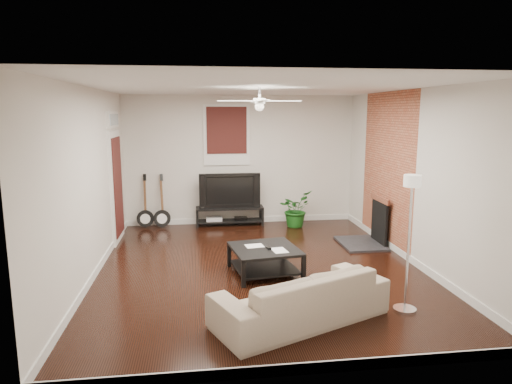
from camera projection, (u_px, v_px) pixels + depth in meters
The scene contains 14 objects.
room at pixel (259, 181), 6.91m from camera, with size 5.01×6.01×2.81m.
brick_accent at pixel (387, 170), 8.21m from camera, with size 0.02×2.20×2.80m, color #A85136.
fireplace at pixel (369, 220), 8.34m from camera, with size 0.80×1.10×0.92m, color black.
window_back at pixel (227, 135), 9.68m from camera, with size 1.00×0.06×1.30m, color #34110E.
door_left at pixel (116, 176), 8.48m from camera, with size 0.08×1.00×2.50m, color white.
tv_stand at pixel (230, 216), 9.80m from camera, with size 1.45×0.39×0.41m, color black.
tv at pixel (229, 190), 9.72m from camera, with size 1.30×0.17×0.75m, color black.
coffee_table at pixel (265, 260), 6.87m from camera, with size 0.97×0.97×0.41m, color black.
sofa at pixel (301, 296), 5.29m from camera, with size 2.10×0.82×0.61m, color tan.
floor_lamp at pixel (409, 244), 5.46m from camera, with size 0.28×0.28×1.72m, color silver, non-canonical shape.
potted_plant at pixel (295, 209), 9.66m from camera, with size 0.70×0.60×0.77m, color #195819.
guitar_left at pixel (145, 201), 9.48m from camera, with size 0.36×0.25×1.16m, color black, non-canonical shape.
guitar_right at pixel (161, 201), 9.49m from camera, with size 0.36×0.25×1.16m, color black, non-canonical shape.
ceiling_fan at pixel (259, 101), 6.70m from camera, with size 1.24×1.24×0.32m, color white, non-canonical shape.
Camera 1 is at (-0.94, -6.77, 2.44)m, focal length 31.60 mm.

